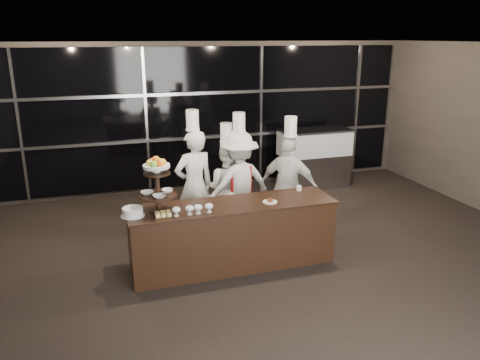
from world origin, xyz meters
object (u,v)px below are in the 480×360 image
object	(u,v)px
chef_c	(239,183)
chef_d	(289,186)
buffet_counter	(233,234)
display_stand	(157,181)
layer_cake	(133,212)
display_case	(314,155)
chef_a	(194,184)
chef_b	(227,187)

from	to	relation	value
chef_c	chef_d	size ratio (longest dim) A/B	1.03
buffet_counter	chef_c	world-z (taller)	chef_c
display_stand	layer_cake	size ratio (longest dim) A/B	2.48
display_case	chef_a	bearing A→B (deg)	-147.66
display_stand	chef_d	size ratio (longest dim) A/B	0.39
chef_a	display_stand	bearing A→B (deg)	-123.56
buffet_counter	chef_d	size ratio (longest dim) A/B	1.47
chef_c	chef_a	bearing A→B (deg)	-179.75
display_stand	chef_c	world-z (taller)	chef_c
display_stand	layer_cake	bearing A→B (deg)	-171.54
display_case	chef_c	xyz separation A→B (m)	(-2.25, -1.88, 0.17)
chef_a	chef_c	distance (m)	0.73
chef_d	layer_cake	bearing A→B (deg)	-162.08
buffet_counter	chef_b	xyz separation A→B (m)	(0.26, 1.18, 0.31)
chef_a	chef_c	world-z (taller)	chef_a
display_case	chef_b	distance (m)	2.99
display_stand	chef_d	world-z (taller)	chef_d
layer_cake	chef_b	xyz separation A→B (m)	(1.59, 1.23, -0.20)
layer_cake	chef_c	size ratio (longest dim) A/B	0.15
display_case	chef_a	xyz separation A→B (m)	(-2.98, -1.89, 0.22)
display_stand	chef_a	xyz separation A→B (m)	(0.70, 1.05, -0.43)
buffet_counter	chef_c	size ratio (longest dim) A/B	1.43
chef_a	chef_b	size ratio (longest dim) A/B	1.14
display_case	chef_d	distance (m)	2.67
buffet_counter	chef_b	bearing A→B (deg)	77.81
chef_c	display_case	bearing A→B (deg)	39.87
display_stand	buffet_counter	bearing A→B (deg)	0.01
chef_d	display_case	bearing A→B (deg)	55.09
display_stand	display_case	bearing A→B (deg)	38.64
display_case	chef_c	distance (m)	2.94
display_stand	chef_b	world-z (taller)	chef_b
chef_b	layer_cake	bearing A→B (deg)	-142.22
buffet_counter	display_case	size ratio (longest dim) A/B	1.91
display_stand	chef_c	bearing A→B (deg)	36.59
chef_a	chef_d	world-z (taller)	chef_a
display_stand	chef_c	distance (m)	1.84
layer_cake	chef_d	xyz separation A→B (m)	(2.49, 0.80, -0.14)
chef_b	chef_c	world-z (taller)	chef_c
chef_a	buffet_counter	bearing A→B (deg)	-74.00
chef_b	chef_d	xyz separation A→B (m)	(0.90, -0.43, 0.06)
chef_a	chef_d	distance (m)	1.49
chef_b	display_case	bearing A→B (deg)	35.95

